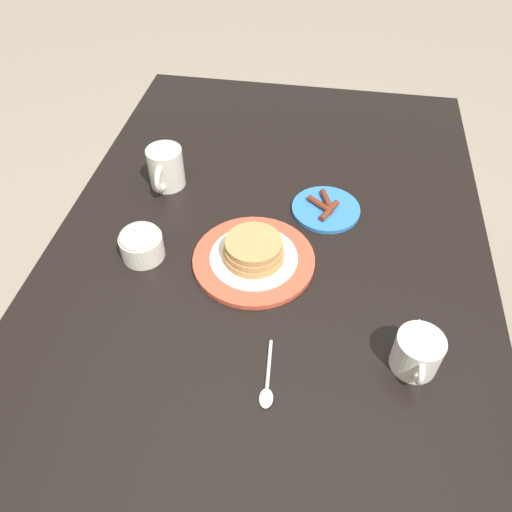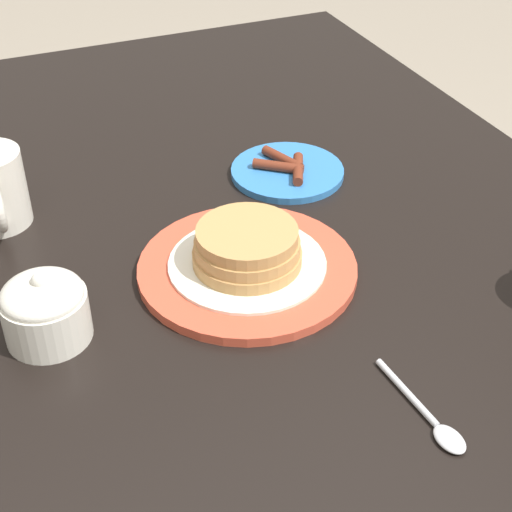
# 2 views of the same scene
# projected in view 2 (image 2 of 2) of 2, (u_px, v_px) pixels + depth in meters

# --- Properties ---
(dining_table) EXTENTS (1.57, 0.96, 0.76)m
(dining_table) POSITION_uv_depth(u_px,v_px,m) (268.00, 339.00, 0.99)
(dining_table) COLOR black
(dining_table) RESTS_ON ground_plane
(pancake_plate) EXTENTS (0.26, 0.26, 0.06)m
(pancake_plate) POSITION_uv_depth(u_px,v_px,m) (247.00, 259.00, 0.91)
(pancake_plate) COLOR #DB5138
(pancake_plate) RESTS_ON dining_table
(side_plate_bacon) EXTENTS (0.16, 0.16, 0.02)m
(side_plate_bacon) POSITION_uv_depth(u_px,v_px,m) (287.00, 171.00, 1.11)
(side_plate_bacon) COLOR #337AC6
(side_plate_bacon) RESTS_ON dining_table
(sugar_bowl) EXTENTS (0.09, 0.09, 0.08)m
(sugar_bowl) POSITION_uv_depth(u_px,v_px,m) (45.00, 309.00, 0.81)
(sugar_bowl) COLOR silver
(sugar_bowl) RESTS_ON dining_table
(spoon) EXTENTS (0.13, 0.03, 0.01)m
(spoon) POSITION_uv_depth(u_px,v_px,m) (432.00, 421.00, 0.74)
(spoon) COLOR silver
(spoon) RESTS_ON dining_table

